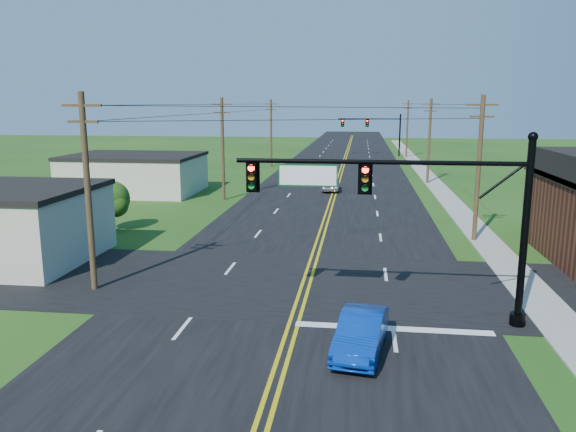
# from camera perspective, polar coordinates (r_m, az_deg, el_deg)

# --- Properties ---
(ground) EXTENTS (260.00, 260.00, 0.00)m
(ground) POSITION_cam_1_polar(r_m,az_deg,el_deg) (16.16, -3.23, -20.33)
(ground) COLOR #183F12
(ground) RESTS_ON ground
(road_main) EXTENTS (16.00, 220.00, 0.04)m
(road_main) POSITION_cam_1_polar(r_m,az_deg,el_deg) (64.11, 5.01, 3.74)
(road_main) COLOR black
(road_main) RESTS_ON ground
(road_cross) EXTENTS (70.00, 10.00, 0.04)m
(road_cross) POSITION_cam_1_polar(r_m,az_deg,el_deg) (26.99, 1.48, -6.91)
(road_cross) COLOR black
(road_cross) RESTS_ON ground
(sidewalk) EXTENTS (2.00, 160.00, 0.08)m
(sidewalk) POSITION_cam_1_polar(r_m,az_deg,el_deg) (54.73, 15.61, 2.08)
(sidewalk) COLOR gray
(sidewalk) RESTS_ON ground
(signal_mast_main) EXTENTS (11.30, 0.60, 7.48)m
(signal_mast_main) POSITION_cam_1_polar(r_m,az_deg,el_deg) (21.89, 11.81, 1.30)
(signal_mast_main) COLOR black
(signal_mast_main) RESTS_ON ground
(signal_mast_far) EXTENTS (10.98, 0.60, 7.48)m
(signal_mast_far) POSITION_cam_1_polar(r_m,az_deg,el_deg) (93.60, 8.62, 8.84)
(signal_mast_far) COLOR black
(signal_mast_far) RESTS_ON ground
(cream_bldg_far) EXTENTS (12.20, 9.20, 3.70)m
(cream_bldg_far) POSITION_cam_1_polar(r_m,az_deg,el_deg) (56.24, -15.30, 4.20)
(cream_bldg_far) COLOR beige
(cream_bldg_far) RESTS_ON ground
(utility_pole_left_a) EXTENTS (1.80, 0.28, 9.00)m
(utility_pole_left_a) POSITION_cam_1_polar(r_m,az_deg,el_deg) (26.70, -19.69, 2.60)
(utility_pole_left_a) COLOR #3A2B1A
(utility_pole_left_a) RESTS_ON ground
(utility_pole_left_b) EXTENTS (1.80, 0.28, 9.00)m
(utility_pole_left_b) POSITION_cam_1_polar(r_m,az_deg,el_deg) (50.13, -6.65, 6.99)
(utility_pole_left_b) COLOR #3A2B1A
(utility_pole_left_b) RESTS_ON ground
(utility_pole_left_c) EXTENTS (1.80, 0.28, 9.00)m
(utility_pole_left_c) POSITION_cam_1_polar(r_m,az_deg,el_deg) (76.55, -1.73, 8.55)
(utility_pole_left_c) COLOR #3A2B1A
(utility_pole_left_c) RESTS_ON ground
(utility_pole_right_a) EXTENTS (1.80, 0.28, 9.00)m
(utility_pole_right_a) POSITION_cam_1_polar(r_m,az_deg,el_deg) (36.41, 18.81, 4.83)
(utility_pole_right_a) COLOR #3A2B1A
(utility_pole_right_a) RESTS_ON ground
(utility_pole_right_b) EXTENTS (1.80, 0.28, 9.00)m
(utility_pole_right_b) POSITION_cam_1_polar(r_m,az_deg,el_deg) (62.03, 14.17, 7.55)
(utility_pole_right_b) COLOR #3A2B1A
(utility_pole_right_b) RESTS_ON ground
(utility_pole_right_c) EXTENTS (1.80, 0.28, 9.00)m
(utility_pole_right_c) POSITION_cam_1_polar(r_m,az_deg,el_deg) (91.86, 12.03, 8.78)
(utility_pole_right_c) COLOR #3A2B1A
(utility_pole_right_c) RESTS_ON ground
(tree_right_back) EXTENTS (3.00, 3.00, 4.10)m
(tree_right_back) POSITION_cam_1_polar(r_m,az_deg,el_deg) (42.12, 25.87, 2.19)
(tree_right_back) COLOR #3A2B1A
(tree_right_back) RESTS_ON ground
(tree_left) EXTENTS (2.40, 2.40, 3.37)m
(tree_left) POSITION_cam_1_polar(r_m,az_deg,el_deg) (39.70, -17.45, 1.68)
(tree_left) COLOR #3A2B1A
(tree_left) RESTS_ON ground
(blue_car) EXTENTS (2.08, 4.39, 1.39)m
(blue_car) POSITION_cam_1_polar(r_m,az_deg,el_deg) (19.91, 7.44, -11.76)
(blue_car) COLOR #0733A6
(blue_car) RESTS_ON ground
(distant_car) EXTENTS (1.90, 4.41, 1.48)m
(distant_car) POSITION_cam_1_polar(r_m,az_deg,el_deg) (55.38, 4.35, 3.30)
(distant_car) COLOR #A9A9AE
(distant_car) RESTS_ON ground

